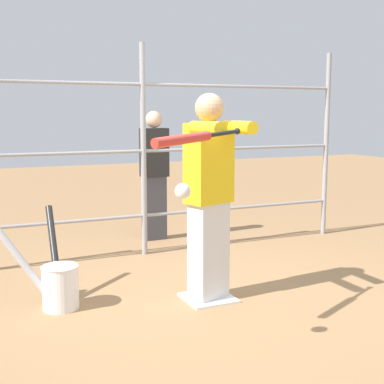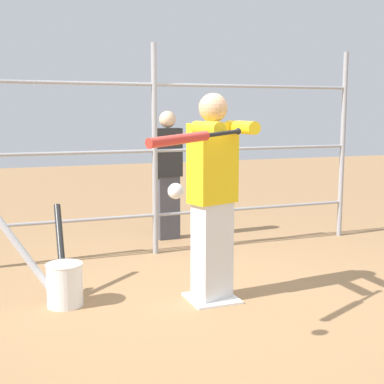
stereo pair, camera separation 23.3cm
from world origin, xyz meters
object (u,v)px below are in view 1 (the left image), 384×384
bat_bucket (56,281)px  bystander_behind_fence (154,173)px  baseball_bat_swinging (190,138)px  batter (210,191)px  softball_in_flight (183,191)px

bat_bucket → bystander_behind_fence: bearing=-129.5°
bat_bucket → baseball_bat_swinging: bearing=124.6°
batter → bat_bucket: 1.43m
batter → bat_bucket: batter is taller
bystander_behind_fence → softball_in_flight: bearing=72.4°
batter → bat_bucket: bearing=-16.6°
baseball_bat_swinging → bat_bucket: bearing=-55.4°
batter → bystander_behind_fence: size_ratio=1.08×
bat_bucket → bystander_behind_fence: size_ratio=0.51×
baseball_bat_swinging → softball_in_flight: 0.46m
softball_in_flight → bystander_behind_fence: 3.39m
bystander_behind_fence → bat_bucket: bearing=50.5°
bat_bucket → softball_in_flight: bearing=111.5°
baseball_bat_swinging → bat_bucket: (0.71, -1.03, -1.17)m
batter → softball_in_flight: size_ratio=17.81×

